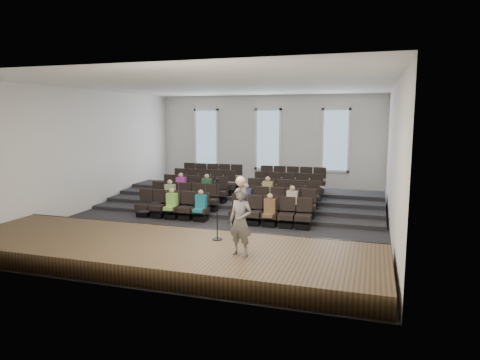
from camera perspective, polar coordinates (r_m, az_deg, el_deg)
name	(u,v)px	position (r m, az deg, el deg)	size (l,w,h in m)	color
ground	(224,219)	(16.46, -2.10, -5.19)	(14.00, 14.00, 0.00)	black
ceiling	(224,85)	(16.04, -2.20, 12.48)	(12.00, 14.00, 0.02)	white
wall_back	(268,143)	(22.78, 3.79, 4.95)	(12.00, 0.04, 5.00)	silver
wall_front	(117,180)	(9.77, -16.05, 0.02)	(12.00, 0.04, 5.00)	silver
wall_left	(88,150)	(18.94, -19.61, 3.78)	(0.04, 14.00, 5.00)	silver
wall_right	(394,158)	(15.15, 19.86, 2.72)	(0.04, 14.00, 5.00)	silver
stage	(161,252)	(11.89, -10.45, -9.46)	(11.80, 3.60, 0.50)	#503C22
stage_lip	(188,235)	(13.41, -6.90, -7.31)	(11.80, 0.06, 0.52)	black
risers	(248,199)	(19.37, 1.03, -2.52)	(11.80, 4.80, 0.60)	black
seating_rows	(237,194)	(17.75, -0.45, -1.94)	(6.80, 4.70, 1.67)	black
windows	(268,139)	(22.70, 3.76, 5.44)	(8.44, 0.10, 3.24)	white
audience	(221,195)	(16.80, -2.50, -2.02)	(5.45, 2.64, 1.10)	#89CD52
speaker	(241,221)	(10.46, 0.07, -5.55)	(0.62, 0.40, 1.69)	slate
mic_stand	(217,221)	(11.86, -3.06, -5.55)	(0.29, 0.29, 1.72)	black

